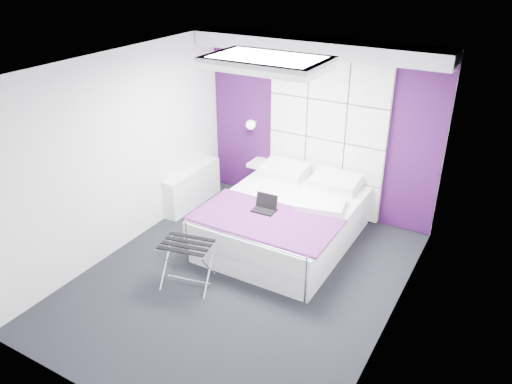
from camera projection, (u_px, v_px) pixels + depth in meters
floor at (242, 278)px, 6.19m from camera, size 4.40×4.40×0.00m
ceiling at (238, 67)px, 5.03m from camera, size 4.40×4.40×0.00m
wall_back at (318, 128)px, 7.31m from camera, size 3.60×0.00×3.60m
wall_left at (121, 154)px, 6.41m from camera, size 0.00×4.40×4.40m
wall_right at (399, 223)px, 4.80m from camera, size 0.00×4.40×4.40m
accent_wall at (318, 128)px, 7.31m from camera, size 3.58×0.02×2.58m
soffit at (316, 47)px, 6.59m from camera, size 3.58×0.50×0.20m
headboard at (326, 139)px, 7.26m from camera, size 1.80×0.08×2.30m
skylight at (267, 61)px, 5.51m from camera, size 1.36×0.86×0.12m
wall_lamp at (252, 124)px, 7.71m from camera, size 0.15×0.15×0.15m
radiator at (193, 187)px, 7.81m from camera, size 0.22×1.20×0.60m
bed at (285, 220)px, 6.83m from camera, size 1.82×2.20×0.77m
nightstand at (266, 164)px, 7.82m from camera, size 0.50×0.39×0.06m
luggage_rack at (188, 264)px, 5.95m from camera, size 0.59×0.43×0.58m
laptop at (266, 206)px, 6.45m from camera, size 0.29×0.21×0.21m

